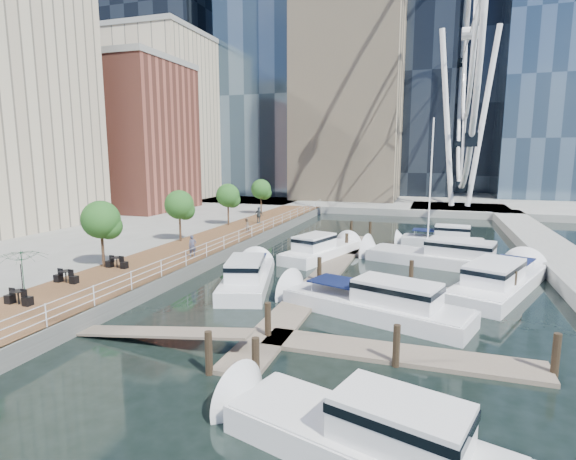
{
  "coord_description": "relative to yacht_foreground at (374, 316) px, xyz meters",
  "views": [
    {
      "loc": [
        10.12,
        -20.9,
        8.59
      ],
      "look_at": [
        -0.31,
        11.27,
        3.0
      ],
      "focal_mm": 28.0,
      "sensor_mm": 36.0,
      "label": 1
    }
  ],
  "objects": [
    {
      "name": "land_far",
      "position": [
        -7.4,
        99.28,
        0.5
      ],
      "size": [
        200.0,
        114.0,
        1.0
      ],
      "primitive_type": "cube",
      "color": "gray",
      "rests_on": "ground"
    },
    {
      "name": "moored_yachts",
      "position": [
        2.14,
        10.37,
        0.0
      ],
      "size": [
        22.39,
        36.85,
        11.5
      ],
      "color": "silver",
      "rests_on": "ground"
    },
    {
      "name": "ferris_wheel",
      "position": [
        6.6,
        49.28,
        25.92
      ],
      "size": [
        5.8,
        45.6,
        47.8
      ],
      "color": "white",
      "rests_on": "ground"
    },
    {
      "name": "yacht_foreground",
      "position": [
        0.0,
        0.0,
        0.0
      ],
      "size": [
        11.58,
        6.42,
        2.15
      ],
      "primitive_type": null,
      "rotation": [
        0.0,
        0.0,
        1.25
      ],
      "color": "silver",
      "rests_on": "ground"
    },
    {
      "name": "pedestrian_far",
      "position": [
        -16.1,
        23.64,
        1.92
      ],
      "size": [
        1.14,
        0.61,
        1.85
      ],
      "primitive_type": "imported",
      "rotation": [
        0.0,
        0.0,
        2.99
      ],
      "color": "#323A3F",
      "rests_on": "boardwalk"
    },
    {
      "name": "breakwater",
      "position": [
        12.6,
        17.28,
        0.5
      ],
      "size": [
        4.0,
        60.0,
        1.0
      ],
      "primitive_type": "cube",
      "color": "gray",
      "rests_on": "ground"
    },
    {
      "name": "midrise_condos",
      "position": [
        -40.97,
        24.09,
        13.42
      ],
      "size": [
        19.0,
        67.0,
        28.0
      ],
      "color": "#BCAD8E",
      "rests_on": "ground"
    },
    {
      "name": "seawall",
      "position": [
        -13.4,
        12.28,
        0.5
      ],
      "size": [
        0.25,
        60.0,
        1.0
      ],
      "primitive_type": "cube",
      "color": "#595954",
      "rests_on": "ground"
    },
    {
      "name": "pedestrian_near",
      "position": [
        -14.51,
        5.95,
        1.83
      ],
      "size": [
        0.72,
        0.7,
        1.67
      ],
      "primitive_type": "imported",
      "rotation": [
        0.0,
        0.0,
        0.72
      ],
      "color": "#44455A",
      "rests_on": "boardwalk"
    },
    {
      "name": "railing",
      "position": [
        -13.5,
        12.28,
        1.52
      ],
      "size": [
        0.1,
        60.0,
        1.05
      ],
      "primitive_type": null,
      "color": "white",
      "rests_on": "boardwalk"
    },
    {
      "name": "cafe_tables",
      "position": [
        -17.8,
        -4.72,
        1.37
      ],
      "size": [
        2.5,
        13.7,
        0.74
      ],
      "color": "black",
      "rests_on": "ground"
    },
    {
      "name": "floating_docks",
      "position": [
        0.56,
        7.26,
        0.49
      ],
      "size": [
        16.0,
        34.0,
        2.6
      ],
      "color": "#6D6051",
      "rests_on": "ground"
    },
    {
      "name": "pedestrian_mid",
      "position": [
        -14.84,
        17.12,
        1.74
      ],
      "size": [
        0.73,
        0.84,
        1.48
      ],
      "primitive_type": "imported",
      "rotation": [
        0.0,
        0.0,
        -1.84
      ],
      "color": "#7C6755",
      "rests_on": "boardwalk"
    },
    {
      "name": "boardwalk",
      "position": [
        -16.4,
        12.28,
        0.5
      ],
      "size": [
        6.0,
        60.0,
        1.0
      ],
      "primitive_type": "cube",
      "color": "brown",
      "rests_on": "ground"
    },
    {
      "name": "pier",
      "position": [
        6.6,
        49.28,
        0.5
      ],
      "size": [
        14.0,
        12.0,
        1.0
      ],
      "primitive_type": "cube",
      "color": "gray",
      "rests_on": "ground"
    },
    {
      "name": "ground",
      "position": [
        -7.4,
        -2.72,
        0.0
      ],
      "size": [
        520.0,
        520.0,
        0.0
      ],
      "primitive_type": "plane",
      "color": "black",
      "rests_on": "ground"
    },
    {
      "name": "street_trees",
      "position": [
        -18.8,
        11.28,
        4.29
      ],
      "size": [
        2.6,
        42.6,
        4.6
      ],
      "color": "#3F2B1C",
      "rests_on": "ground"
    }
  ]
}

